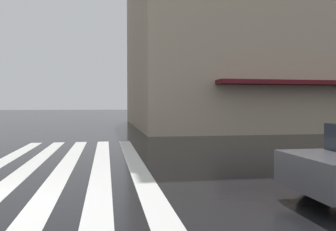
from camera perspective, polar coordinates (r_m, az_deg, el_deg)
name	(u,v)px	position (r m, az deg, el deg)	size (l,w,h in m)	color
zebra_crossing	(66,166)	(10.51, -16.32, -7.92)	(13.00, 4.50, 0.01)	silver
haussmann_block_corner	(279,11)	(32.85, 17.72, 15.86)	(20.08, 25.06, 19.97)	tan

